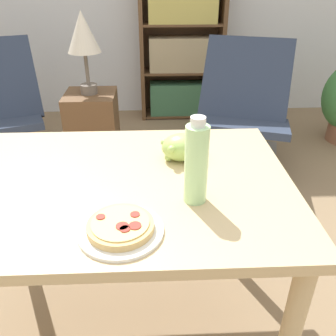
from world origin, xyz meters
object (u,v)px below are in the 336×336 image
Objects in this scene: bookshelf at (182,52)px; table_lamp at (83,36)px; grape_bunch at (182,147)px; lounge_chair_far at (240,128)px; pizza_on_plate at (121,228)px; lounge_chair_near at (0,129)px; drink_bottle at (196,163)px; side_table at (94,134)px.

table_lamp is (-0.71, -1.10, 0.33)m from bookshelf.
grape_bunch is 1.34m from table_lamp.
grape_bunch is 1.50m from lounge_chair_far.
table_lamp is at bearing 101.72° from pizza_on_plate.
table_lamp is (-1.07, -0.08, 0.67)m from lounge_chair_far.
lounge_chair_near is 0.71× the size of bookshelf.
drink_bottle is at bearing -72.28° from lounge_chair_near.
lounge_chair_near is (-1.25, 1.61, -0.57)m from drink_bottle.
bookshelf is 1.35m from side_table.
lounge_chair_near is at bearing 169.55° from side_table.
drink_bottle is 1.57m from table_lamp.
bookshelf reaches higher than pizza_on_plate.
lounge_chair_far is (0.55, 1.30, -0.49)m from grape_bunch.
lounge_chair_far is at bearing 66.50° from pizza_on_plate.
bookshelf reaches higher than drink_bottle.
drink_bottle reaches higher than pizza_on_plate.
bookshelf is at bearing 127.93° from lounge_chair_far.
drink_bottle is 2.59m from bookshelf.
lounge_chair_far is 1.78× the size of table_lamp.
pizza_on_plate is 0.44× the size of table_lamp.
side_table is (0.71, -0.13, 0.01)m from lounge_chair_near.
drink_bottle is at bearing -93.60° from bookshelf.
bookshelf reaches higher than grape_bunch.
lounge_chair_far is 1.08m from side_table.
side_table is (-0.71, -1.10, -0.33)m from bookshelf.
drink_bottle is 1.67m from side_table.
lounge_chair_far is (0.53, 1.56, -0.57)m from drink_bottle.
grape_bunch is at bearing -67.84° from lounge_chair_near.
grape_bunch is at bearing -94.45° from bookshelf.
lounge_chair_near is at bearing -145.68° from bookshelf.
bookshelf reaches higher than table_lamp.
pizza_on_plate is 0.17× the size of bookshelf.
bookshelf is 1.35m from table_lamp.
bookshelf is at bearing 57.26° from table_lamp.
pizza_on_plate is 0.44m from grape_bunch.
lounge_chair_far is 0.69× the size of bookshelf.
bookshelf reaches higher than lounge_chair_far.
drink_bottle is 2.11m from lounge_chair_near.
lounge_chair_near is 0.99m from table_lamp.
pizza_on_plate is 0.86× the size of drink_bottle.
pizza_on_plate is 1.71m from side_table.
drink_bottle is at bearing -85.82° from grape_bunch.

